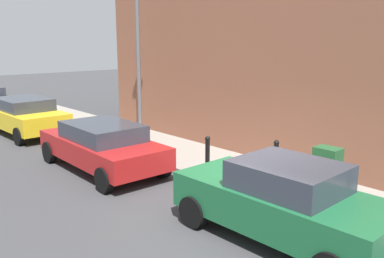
# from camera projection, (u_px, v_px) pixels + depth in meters

# --- Properties ---
(ground) EXTENTS (80.00, 80.00, 0.00)m
(ground) POSITION_uv_depth(u_px,v_px,m) (244.00, 216.00, 8.63)
(ground) COLOR #38383A
(sidewalk) EXTENTS (2.45, 30.00, 0.15)m
(sidewalk) POSITION_uv_depth(u_px,v_px,m) (149.00, 144.00, 14.25)
(sidewalk) COLOR gray
(sidewalk) RESTS_ON ground
(corner_building) EXTENTS (6.20, 11.82, 8.83)m
(corner_building) POSITION_uv_depth(u_px,v_px,m) (279.00, 17.00, 14.62)
(corner_building) COLOR brown
(corner_building) RESTS_ON ground
(car_green) EXTENTS (1.86, 4.05, 1.51)m
(car_green) POSITION_uv_depth(u_px,v_px,m) (282.00, 201.00, 7.40)
(car_green) COLOR #195933
(car_green) RESTS_ON ground
(car_red) EXTENTS (2.03, 4.47, 1.35)m
(car_red) POSITION_uv_depth(u_px,v_px,m) (102.00, 145.00, 11.54)
(car_red) COLOR maroon
(car_red) RESTS_ON ground
(car_yellow) EXTENTS (2.05, 4.49, 1.42)m
(car_yellow) POSITION_uv_depth(u_px,v_px,m) (24.00, 115.00, 15.99)
(car_yellow) COLOR gold
(car_yellow) RESTS_ON ground
(utility_cabinet) EXTENTS (0.46, 0.61, 1.15)m
(utility_cabinet) POSITION_uv_depth(u_px,v_px,m) (326.00, 174.00, 9.14)
(utility_cabinet) COLOR #1E4C28
(utility_cabinet) RESTS_ON sidewalk
(bollard_near_cabinet) EXTENTS (0.14, 0.14, 1.04)m
(bollard_near_cabinet) POSITION_uv_depth(u_px,v_px,m) (276.00, 159.00, 10.25)
(bollard_near_cabinet) COLOR black
(bollard_near_cabinet) RESTS_ON sidewalk
(bollard_far_kerb) EXTENTS (0.14, 0.14, 1.04)m
(bollard_far_kerb) POSITION_uv_depth(u_px,v_px,m) (208.00, 154.00, 10.67)
(bollard_far_kerb) COLOR black
(bollard_far_kerb) RESTS_ON sidewalk
(lamppost) EXTENTS (0.20, 0.44, 5.72)m
(lamppost) POSITION_uv_depth(u_px,v_px,m) (138.00, 49.00, 13.88)
(lamppost) COLOR #59595B
(lamppost) RESTS_ON sidewalk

